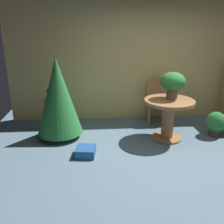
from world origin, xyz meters
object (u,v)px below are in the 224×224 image
Objects in this scene: round_dining_table at (168,113)px; flower_vase at (173,83)px; gift_box_blue at (86,152)px; wooden_chair_far at (156,99)px; potted_plant at (216,123)px; holiday_tree at (58,96)px.

flower_vase is (0.06, 0.08, 0.56)m from round_dining_table.
wooden_chair_far is at bearing 43.04° from gift_box_blue.
round_dining_table is 1.88× the size of potted_plant.
flower_vase is at bearing 51.99° from round_dining_table.
wooden_chair_far is 2.16m from gift_box_blue.
holiday_tree is 4.31× the size of gift_box_blue.
gift_box_blue is at bearing -57.80° from holiday_tree.
potted_plant is (0.99, 0.07, -0.25)m from round_dining_table.
gift_box_blue is (-1.60, -0.62, -1.01)m from flower_vase.
holiday_tree is (-2.05, 0.26, 0.30)m from round_dining_table.
round_dining_table is 0.90m from wooden_chair_far.
flower_vase reaches higher than round_dining_table.
flower_vase is 1.02× the size of potted_plant.
wooden_chair_far is (0.00, 0.90, 0.01)m from round_dining_table.
potted_plant is at bearing -0.31° from flower_vase.
round_dining_table reaches higher than gift_box_blue.
wooden_chair_far is at bearing 94.22° from flower_vase.
flower_vase is 0.53× the size of wooden_chair_far.
holiday_tree is at bearing 172.76° from round_dining_table.
wooden_chair_far is 1.32m from potted_plant.
holiday_tree is (-2.11, 0.18, -0.26)m from flower_vase.
flower_vase is 1.24m from potted_plant.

